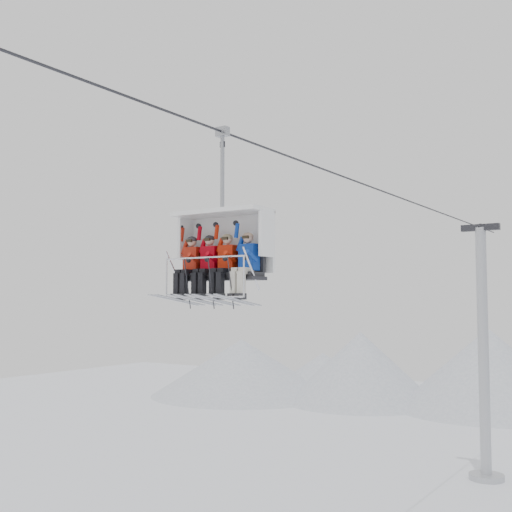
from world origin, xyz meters
The scene contains 7 objects.
lift_tower_right centered at (0.00, 22.00, 5.78)m, with size 2.00×1.80×13.48m.
haul_cable centered at (0.00, 0.00, 13.30)m, with size 0.06×0.06×50.00m, color #2A2A2E.
chairlift_carrier centered at (0.00, -1.30, 10.67)m, with size 2.36×1.17×3.98m.
skier_far_left centered at (-0.81, -1.61, 10.21)m, with size 0.40×1.69×1.61m.
skier_center_left centered at (-0.28, -1.61, 10.21)m, with size 0.40×1.69×1.61m.
skier_center_right centered at (0.22, -1.61, 10.21)m, with size 0.40×1.69×1.61m.
skier_far_right centered at (0.79, -1.61, 10.21)m, with size 0.40×1.69×1.61m.
Camera 1 is at (8.73, -13.28, 9.36)m, focal length 45.00 mm.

